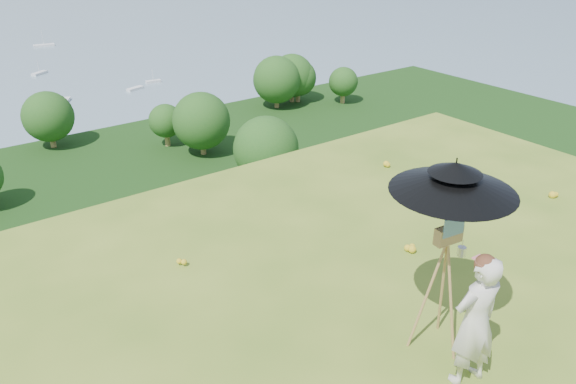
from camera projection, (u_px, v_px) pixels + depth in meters
slope_trees at (18, 241)px, 37.94m from camera, size 110.00×50.00×6.00m
wildflowers at (494, 375)px, 6.15m from camera, size 10.00×10.50×0.12m
painter at (475, 321)px, 5.84m from camera, size 0.64×0.47×1.59m
field_easel at (442, 283)px, 6.32m from camera, size 0.74×0.74×1.75m
sun_umbrella at (451, 200)px, 5.89m from camera, size 1.40×1.40×0.95m
painter_cap at (486, 261)px, 5.51m from camera, size 0.22×0.26×0.10m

